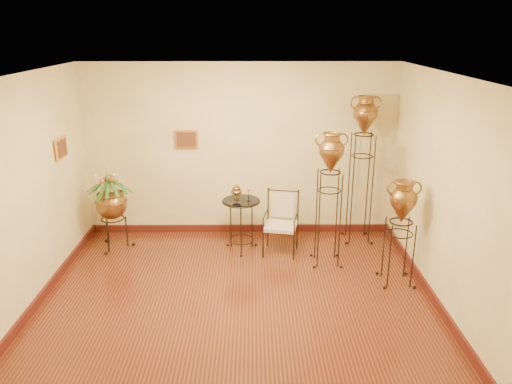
{
  "coord_description": "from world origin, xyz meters",
  "views": [
    {
      "loc": [
        0.2,
        -5.33,
        3.32
      ],
      "look_at": [
        0.25,
        1.3,
        1.1
      ],
      "focal_mm": 35.0,
      "sensor_mm": 36.0,
      "label": 1
    }
  ],
  "objects_px": {
    "amphora_tall": "(361,168)",
    "side_table": "(241,224)",
    "amphora_mid": "(329,199)",
    "planter_urn": "(111,200)",
    "armchair": "(281,224)"
  },
  "relations": [
    {
      "from": "amphora_tall",
      "to": "side_table",
      "type": "bearing_deg",
      "value": -168.37
    },
    {
      "from": "amphora_tall",
      "to": "side_table",
      "type": "xyz_separation_m",
      "value": [
        -1.88,
        -0.39,
        -0.77
      ]
    },
    {
      "from": "amphora_mid",
      "to": "planter_urn",
      "type": "distance_m",
      "value": 3.3
    },
    {
      "from": "amphora_mid",
      "to": "side_table",
      "type": "relative_size",
      "value": 1.9
    },
    {
      "from": "amphora_tall",
      "to": "amphora_mid",
      "type": "height_order",
      "value": "amphora_tall"
    },
    {
      "from": "side_table",
      "to": "amphora_mid",
      "type": "bearing_deg",
      "value": -19.49
    },
    {
      "from": "amphora_tall",
      "to": "amphora_mid",
      "type": "xyz_separation_m",
      "value": [
        -0.62,
        -0.83,
        -0.21
      ]
    },
    {
      "from": "amphora_mid",
      "to": "armchair",
      "type": "height_order",
      "value": "amphora_mid"
    },
    {
      "from": "planter_urn",
      "to": "side_table",
      "type": "xyz_separation_m",
      "value": [
        1.99,
        -0.11,
        -0.35
      ]
    },
    {
      "from": "amphora_tall",
      "to": "planter_urn",
      "type": "bearing_deg",
      "value": -175.89
    },
    {
      "from": "amphora_mid",
      "to": "side_table",
      "type": "distance_m",
      "value": 1.45
    },
    {
      "from": "amphora_mid",
      "to": "armchair",
      "type": "relative_size",
      "value": 2.06
    },
    {
      "from": "amphora_tall",
      "to": "armchair",
      "type": "relative_size",
      "value": 2.47
    },
    {
      "from": "amphora_tall",
      "to": "amphora_mid",
      "type": "bearing_deg",
      "value": -126.76
    },
    {
      "from": "amphora_tall",
      "to": "armchair",
      "type": "xyz_separation_m",
      "value": [
        -1.28,
        -0.51,
        -0.72
      ]
    }
  ]
}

